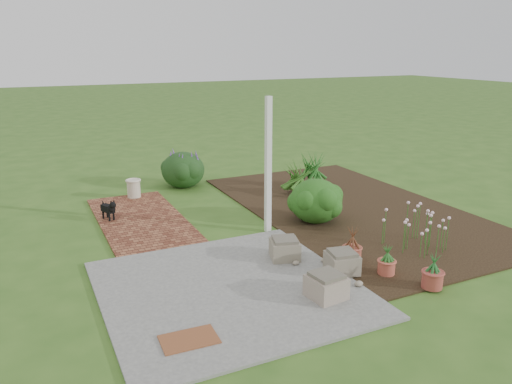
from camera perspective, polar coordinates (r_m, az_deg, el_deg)
name	(u,v)px	position (r m, az deg, el deg)	size (l,w,h in m)	color
ground	(256,236)	(9.16, -0.05, -5.00)	(80.00, 80.00, 0.00)	#33591C
concrete_patio	(229,288)	(7.23, -3.09, -10.95)	(3.50, 3.50, 0.04)	#62625F
brick_path	(141,219)	(10.21, -13.02, -3.04)	(1.60, 3.50, 0.04)	#5A2B1C
garden_bed	(352,209)	(10.78, 10.87, -1.88)	(4.00, 7.00, 0.03)	black
veranda_post	(268,166)	(9.00, 1.40, 2.96)	(0.10, 0.10, 2.50)	white
stone_trough_near	(326,287)	(6.95, 8.03, -10.69)	(0.46, 0.46, 0.30)	#7B6D5D
stone_trough_mid	(342,263)	(7.70, 9.79, -8.01)	(0.44, 0.44, 0.29)	#706255
stone_trough_far	(285,250)	(8.08, 3.30, -6.58)	(0.45, 0.45, 0.30)	#756D59
coir_doormat	(189,339)	(6.10, -7.66, -16.34)	(0.66, 0.42, 0.02)	brown
black_dog	(109,208)	(10.19, -16.47, -1.80)	(0.26, 0.44, 0.40)	black
cream_ceramic_urn	(134,188)	(11.61, -13.80, 0.39)	(0.30, 0.30, 0.40)	beige
evergreen_shrub	(316,200)	(9.75, 6.87, -0.89)	(1.02, 1.02, 0.87)	#0D3A10
agapanthus_clump_back	(312,168)	(12.09, 6.38, 2.79)	(1.09, 1.09, 0.98)	#183D0F
agapanthus_clump_front	(297,175)	(11.51, 4.74, 1.89)	(1.00, 1.00, 0.89)	#113D14
pink_flower_patch	(415,229)	(8.88, 17.68, -4.01)	(1.03, 1.03, 0.66)	#113D0F
terracotta_pot_bronze	(352,254)	(8.14, 10.89, -6.97)	(0.30, 0.30, 0.24)	#9C4734
terracotta_pot_small_left	(386,267)	(7.83, 14.68, -8.29)	(0.26, 0.26, 0.21)	#B5513D
terracotta_pot_small_right	(432,280)	(7.59, 19.51, -9.41)	(0.29, 0.29, 0.25)	#9C3E35
purple_flowering_bush	(183,169)	(12.34, -8.35, 2.62)	(1.05, 1.05, 0.89)	black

